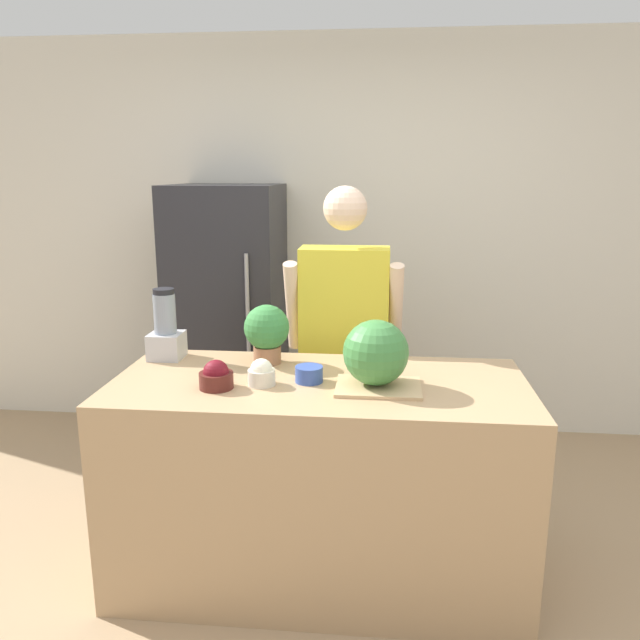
{
  "coord_description": "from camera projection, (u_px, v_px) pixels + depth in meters",
  "views": [
    {
      "loc": [
        0.25,
        -2.06,
        1.75
      ],
      "look_at": [
        0.0,
        0.43,
        1.15
      ],
      "focal_mm": 35.0,
      "sensor_mm": 36.0,
      "label": 1
    }
  ],
  "objects": [
    {
      "name": "ground_plane",
      "position": [
        309.0,
        633.0,
        2.42
      ],
      "size": [
        14.0,
        14.0,
        0.0
      ],
      "primitive_type": "plane",
      "color": "tan"
    },
    {
      "name": "wall_back",
      "position": [
        345.0,
        240.0,
        4.16
      ],
      "size": [
        8.0,
        0.06,
        2.6
      ],
      "color": "silver",
      "rests_on": "ground_plane"
    },
    {
      "name": "counter_island",
      "position": [
        319.0,
        479.0,
        2.7
      ],
      "size": [
        1.72,
        0.78,
        0.9
      ],
      "color": "tan",
      "rests_on": "ground_plane"
    },
    {
      "name": "refrigerator",
      "position": [
        229.0,
        318.0,
        3.98
      ],
      "size": [
        0.67,
        0.67,
        1.67
      ],
      "color": "#232328",
      "rests_on": "ground_plane"
    },
    {
      "name": "person",
      "position": [
        344.0,
        348.0,
        3.22
      ],
      "size": [
        0.59,
        0.27,
        1.68
      ],
      "color": "gray",
      "rests_on": "ground_plane"
    },
    {
      "name": "cutting_board",
      "position": [
        378.0,
        387.0,
        2.49
      ],
      "size": [
        0.34,
        0.26,
        0.01
      ],
      "color": "tan",
      "rests_on": "counter_island"
    },
    {
      "name": "watermelon",
      "position": [
        376.0,
        353.0,
        2.48
      ],
      "size": [
        0.26,
        0.26,
        0.26
      ],
      "color": "#3D7F3D",
      "rests_on": "cutting_board"
    },
    {
      "name": "bowl_cherries",
      "position": [
        216.0,
        377.0,
        2.49
      ],
      "size": [
        0.14,
        0.14,
        0.12
      ],
      "color": "#511E19",
      "rests_on": "counter_island"
    },
    {
      "name": "bowl_cream",
      "position": [
        262.0,
        374.0,
        2.53
      ],
      "size": [
        0.11,
        0.11,
        0.11
      ],
      "color": "beige",
      "rests_on": "counter_island"
    },
    {
      "name": "bowl_small_blue",
      "position": [
        309.0,
        374.0,
        2.57
      ],
      "size": [
        0.12,
        0.12,
        0.07
      ],
      "color": "#334C9E",
      "rests_on": "counter_island"
    },
    {
      "name": "blender",
      "position": [
        166.0,
        331.0,
        2.87
      ],
      "size": [
        0.15,
        0.15,
        0.33
      ],
      "color": "#B7B7BC",
      "rests_on": "counter_island"
    },
    {
      "name": "potted_plant",
      "position": [
        267.0,
        331.0,
        2.8
      ],
      "size": [
        0.2,
        0.2,
        0.27
      ],
      "color": "#996647",
      "rests_on": "counter_island"
    }
  ]
}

